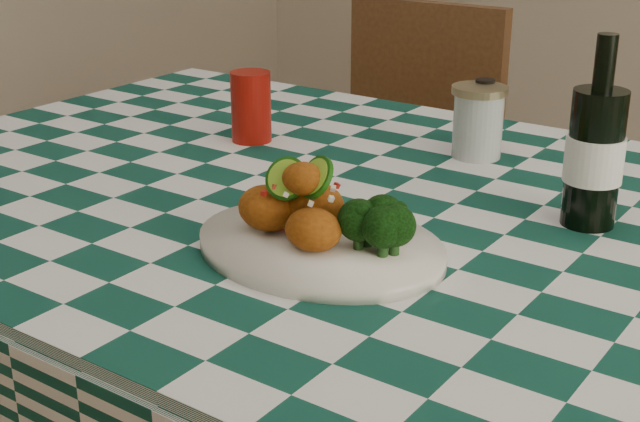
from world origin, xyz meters
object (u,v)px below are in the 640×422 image
Objects in this scene: red_tumbler at (251,107)px; fried_chicken_pile at (308,200)px; beer_bottle at (597,133)px; ketchup_bottle at (483,116)px; mason_jar at (478,122)px; wooden_chair_left at (382,202)px; plate at (320,246)px.

fried_chicken_pile is at bearing -42.46° from red_tumbler.
beer_bottle reaches higher than fried_chicken_pile.
red_tumbler is 0.48× the size of beer_bottle.
ketchup_bottle is (-0.01, 0.50, -0.00)m from fried_chicken_pile.
wooden_chair_left reaches higher than mason_jar.
plate is at bearing -41.04° from red_tumbler.
red_tumbler is at bearing 175.90° from beer_bottle.
mason_jar reaches higher than fried_chicken_pile.
red_tumbler is 0.39m from ketchup_bottle.
red_tumbler is 1.03× the size of mason_jar.
red_tumbler is 0.73m from wooden_chair_left.
fried_chicken_pile is 0.48m from red_tumbler.
wooden_chair_left is (-0.10, 0.61, -0.38)m from red_tumbler.
ketchup_bottle reaches higher than plate.
wooden_chair_left is (-0.46, 0.94, -0.39)m from fried_chicken_pile.
plate is 0.06m from fried_chicken_pile.
mason_jar is 0.46× the size of beer_bottle.
mason_jar is (0.01, -0.03, -0.00)m from ketchup_bottle.
fried_chicken_pile is 1.11m from wooden_chair_left.
plate is 0.50m from red_tumbler.
wooden_chair_left is at bearing 134.03° from mason_jar.
beer_bottle is (0.61, -0.04, 0.07)m from red_tumbler.
wooden_chair_left is (-0.45, 0.44, -0.38)m from ketchup_bottle.
beer_bottle is at bearing -42.61° from wooden_chair_left.
ketchup_bottle is 0.13× the size of wooden_chair_left.
red_tumbler is at bearing 138.96° from plate.
wooden_chair_left reaches higher than ketchup_bottle.
beer_bottle is (0.26, -0.21, 0.06)m from ketchup_bottle.
ketchup_bottle is at bearing -44.15° from wooden_chair_left.
mason_jar is at bearing -45.71° from wooden_chair_left.
ketchup_bottle is at bearing 26.08° from red_tumbler.
mason_jar is 0.76m from wooden_chair_left.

